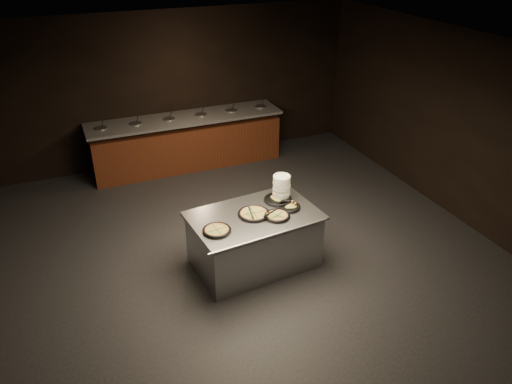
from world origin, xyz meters
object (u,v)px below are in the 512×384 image
pan_veggie_whole (217,230)px  plate_stack (282,187)px  serving_counter (254,241)px  pan_cheese_whole (254,213)px

pan_veggie_whole → plate_stack: bearing=24.1°
serving_counter → plate_stack: (0.55, 0.31, 0.58)m
plate_stack → pan_veggie_whole: 1.26m
pan_cheese_whole → pan_veggie_whole: bearing=-161.4°
serving_counter → pan_cheese_whole: pan_cheese_whole is taller
pan_veggie_whole → pan_cheese_whole: bearing=18.6°
pan_veggie_whole → pan_cheese_whole: size_ratio=0.86×
plate_stack → pan_veggie_whole: size_ratio=0.88×
serving_counter → plate_stack: plate_stack is taller
pan_cheese_whole → serving_counter: bearing=2.5°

